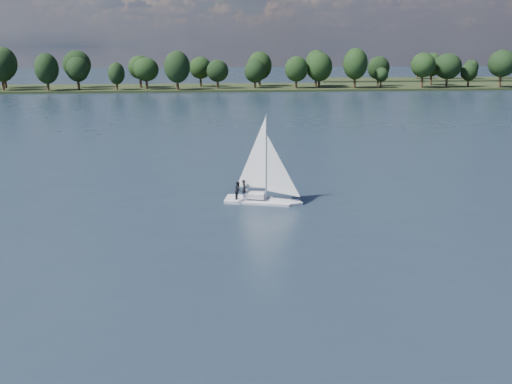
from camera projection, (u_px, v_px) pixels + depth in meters
ground at (232, 127)px, 119.13m from camera, size 700.00×700.00×0.00m
far_shore at (217, 88)px, 227.15m from camera, size 660.00×40.00×1.50m
sailboat at (259, 178)px, 60.52m from camera, size 7.90×4.25×10.01m
treeline at (232, 68)px, 221.66m from camera, size 562.59×74.04×17.99m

